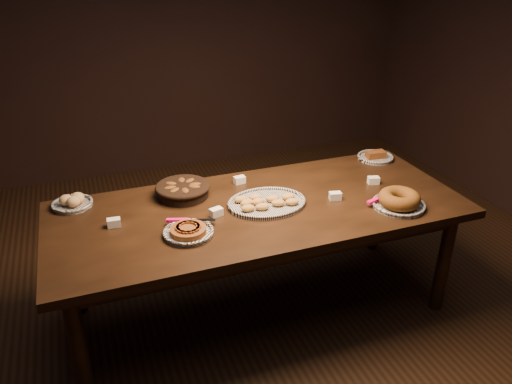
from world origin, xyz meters
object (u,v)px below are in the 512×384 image
object	(u,v)px
madeleine_platter	(266,202)
bundt_cake_plate	(399,201)
buffet_table	(260,217)
apple_tart_plate	(188,231)

from	to	relation	value
madeleine_platter	bundt_cake_plate	bearing A→B (deg)	-41.16
buffet_table	madeleine_platter	world-z (taller)	madeleine_platter
madeleine_platter	bundt_cake_plate	distance (m)	0.77
buffet_table	bundt_cake_plate	world-z (taller)	bundt_cake_plate
buffet_table	apple_tart_plate	xyz separation A→B (m)	(-0.46, -0.16, 0.09)
madeleine_platter	bundt_cake_plate	size ratio (longest dim) A/B	1.40
apple_tart_plate	bundt_cake_plate	world-z (taller)	bundt_cake_plate
buffet_table	madeleine_platter	xyz separation A→B (m)	(0.04, -0.00, 0.09)
buffet_table	apple_tart_plate	size ratio (longest dim) A/B	7.95
buffet_table	apple_tart_plate	world-z (taller)	apple_tart_plate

